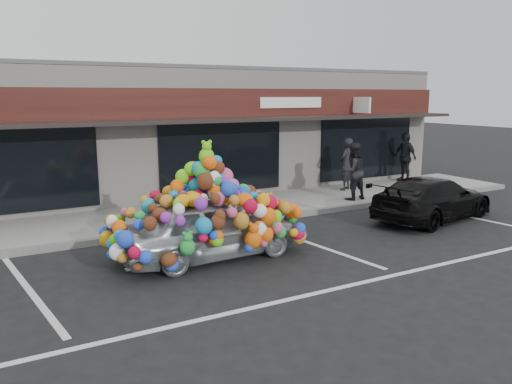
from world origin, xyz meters
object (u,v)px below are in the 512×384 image
pedestrian_c (405,157)px  pedestrian_b (353,171)px  pedestrian_a (346,164)px  toy_car (208,221)px  black_sedan (433,198)px

pedestrian_c → pedestrian_b: bearing=-64.5°
pedestrian_a → toy_car: bearing=-0.4°
pedestrian_b → toy_car: bearing=23.0°
black_sedan → pedestrian_a: 4.05m
black_sedan → pedestrian_b: pedestrian_b is taller
pedestrian_c → pedestrian_a: bearing=-82.0°
pedestrian_a → pedestrian_c: (3.10, 0.32, 0.03)m
pedestrian_b → pedestrian_c: bearing=-157.5°
toy_car → pedestrian_b: size_ratio=2.33×
toy_car → pedestrian_b: (6.09, 2.71, 0.24)m
black_sedan → pedestrian_c: bearing=-47.7°
toy_car → pedestrian_c: (10.02, 4.42, 0.26)m
pedestrian_a → pedestrian_c: 3.12m
black_sedan → toy_car: bearing=79.9°
toy_car → pedestrian_b: bearing=-68.5°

